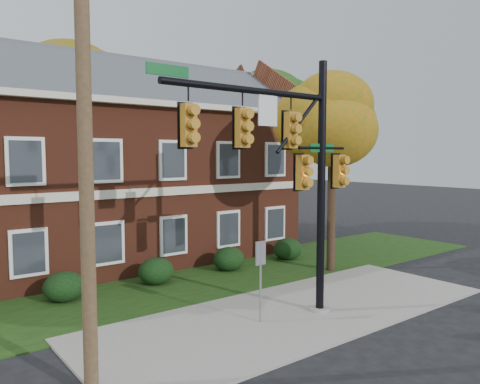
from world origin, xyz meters
TOP-DOWN VIEW (x-y plane):
  - ground at (0.00, 0.00)m, footprint 120.00×120.00m
  - sidewalk at (0.00, 1.00)m, footprint 14.00×5.00m
  - grass_strip at (0.00, 6.00)m, footprint 30.00×6.00m
  - apartment_building at (-2.00, 11.95)m, footprint 18.80×8.80m
  - hedge_left at (-5.50, 6.70)m, footprint 1.40×1.26m
  - hedge_center at (-2.00, 6.70)m, footprint 1.40×1.26m
  - hedge_right at (1.50, 6.70)m, footprint 1.40×1.26m
  - hedge_far_right at (5.00, 6.70)m, footprint 1.40×1.26m
  - tree_near_right at (5.22, 3.87)m, footprint 4.50×4.25m
  - tree_right_rear at (9.31, 12.81)m, footprint 6.30×5.95m
  - tree_far_rear at (-0.66, 19.79)m, footprint 6.84×6.46m
  - traffic_signal at (-0.85, 0.53)m, footprint 7.07×0.63m
  - utility_pole at (-7.00, 0.02)m, footprint 1.40×0.34m
  - sign_post at (-1.58, 0.94)m, footprint 0.36×0.07m

SIDE VIEW (x-z plane):
  - ground at x=0.00m, z-range 0.00..0.00m
  - grass_strip at x=0.00m, z-range 0.00..0.04m
  - sidewalk at x=0.00m, z-range 0.00..0.08m
  - hedge_left at x=-5.50m, z-range 0.00..1.05m
  - hedge_center at x=-2.00m, z-range 0.00..1.05m
  - hedge_right at x=1.50m, z-range 0.00..1.05m
  - hedge_far_right at x=5.00m, z-range 0.00..1.05m
  - sign_post at x=-1.58m, z-range 0.45..2.95m
  - utility_pole at x=-7.00m, z-range 0.06..9.09m
  - traffic_signal at x=-0.85m, z-range 0.95..8.84m
  - apartment_building at x=-2.00m, z-range 0.12..9.86m
  - tree_near_right at x=5.22m, z-range 2.38..10.96m
  - tree_right_rear at x=9.31m, z-range 2.81..13.43m
  - tree_far_rear at x=-0.66m, z-range 3.08..14.60m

